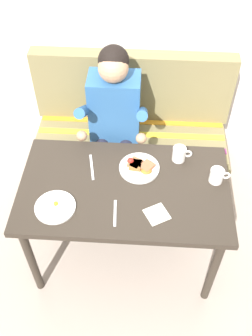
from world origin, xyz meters
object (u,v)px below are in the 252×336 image
at_px(plate_eggs, 55,207).
at_px(fork, 115,213).
at_px(person, 114,116).
at_px(knife, 92,167).
at_px(couch, 131,143).
at_px(table, 124,195).
at_px(coffee_mug_second, 180,154).
at_px(napkin, 157,214).
at_px(plate_breakfast, 139,167).
at_px(coffee_mug, 217,175).

bearing_deg(plate_eggs, fork, -2.79).
distance_m(person, knife, 0.47).
bearing_deg(couch, knife, -107.79).
distance_m(table, knife, 0.26).
height_order(couch, person, person).
bearing_deg(coffee_mug_second, napkin, -107.21).
relative_size(plate_breakfast, fork, 1.40).
distance_m(couch, knife, 0.77).
xyz_separation_m(coffee_mug, fork, (-0.56, -0.27, -0.04)).
relative_size(coffee_mug_second, napkin, 1.02).
bearing_deg(knife, coffee_mug_second, -0.72).
bearing_deg(table, person, 100.48).
bearing_deg(napkin, table, 135.56).
height_order(plate_eggs, fork, plate_eggs).
height_order(person, knife, person).
bearing_deg(fork, plate_breakfast, 67.04).
bearing_deg(fork, knife, 113.52).
relative_size(couch, coffee_mug_second, 12.20).
height_order(plate_eggs, knife, plate_eggs).
height_order(coffee_mug_second, knife, coffee_mug_second).
distance_m(person, plate_eggs, 0.80).
xyz_separation_m(coffee_mug, knife, (-0.73, 0.06, -0.04)).
height_order(table, plate_eggs, plate_eggs).
distance_m(table, person, 0.61).
relative_size(couch, person, 1.19).
relative_size(plate_breakfast, plate_eggs, 1.07).
bearing_deg(coffee_mug_second, person, 139.91).
bearing_deg(plate_breakfast, fork, -109.41).
height_order(person, coffee_mug, person).
relative_size(couch, fork, 8.47).
xyz_separation_m(plate_breakfast, napkin, (0.11, -0.32, -0.01)).
relative_size(table, napkin, 10.41).
xyz_separation_m(napkin, knife, (-0.39, 0.32, -0.00)).
distance_m(person, napkin, 0.83).
relative_size(coffee_mug, knife, 0.59).
bearing_deg(couch, coffee_mug, -52.74).
height_order(person, plate_breakfast, person).
bearing_deg(knife, plate_eggs, -129.35).
bearing_deg(plate_breakfast, coffee_mug, -8.11).
bearing_deg(coffee_mug_second, fork, -129.93).
bearing_deg(knife, couch, 60.65).
bearing_deg(coffee_mug, coffee_mug_second, 143.20).
xyz_separation_m(couch, coffee_mug_second, (0.31, -0.53, 0.45)).
xyz_separation_m(table, plate_breakfast, (0.08, 0.14, 0.10)).
distance_m(table, couch, 0.83).
height_order(person, napkin, person).
height_order(coffee_mug, napkin, coffee_mug).
distance_m(plate_breakfast, knife, 0.28).
bearing_deg(couch, plate_eggs, -111.22).
bearing_deg(napkin, coffee_mug, 37.63).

